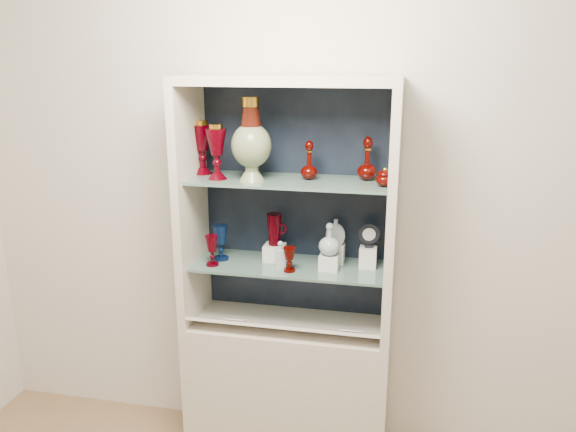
% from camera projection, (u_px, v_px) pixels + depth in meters
% --- Properties ---
extents(wall_back, '(3.50, 0.02, 2.80)m').
position_uv_depth(wall_back, '(297.00, 185.00, 2.82)').
color(wall_back, white).
rests_on(wall_back, ground).
extents(cabinet_base, '(1.00, 0.40, 0.75)m').
position_uv_depth(cabinet_base, '(288.00, 389.00, 2.89)').
color(cabinet_base, beige).
rests_on(cabinet_base, ground).
extents(cabinet_back_panel, '(0.98, 0.02, 1.15)m').
position_uv_depth(cabinet_back_panel, '(296.00, 201.00, 2.81)').
color(cabinet_back_panel, black).
rests_on(cabinet_back_panel, cabinet_base).
extents(cabinet_side_left, '(0.04, 0.40, 1.15)m').
position_uv_depth(cabinet_side_left, '(191.00, 206.00, 2.72)').
color(cabinet_side_left, beige).
rests_on(cabinet_side_left, cabinet_base).
extents(cabinet_side_right, '(0.04, 0.40, 1.15)m').
position_uv_depth(cabinet_side_right, '(392.00, 217.00, 2.53)').
color(cabinet_side_right, beige).
rests_on(cabinet_side_right, cabinet_base).
extents(cabinet_top_cap, '(1.00, 0.40, 0.04)m').
position_uv_depth(cabinet_top_cap, '(288.00, 81.00, 2.47)').
color(cabinet_top_cap, beige).
rests_on(cabinet_top_cap, cabinet_side_left).
extents(shelf_lower, '(0.92, 0.34, 0.01)m').
position_uv_depth(shelf_lower, '(289.00, 266.00, 2.72)').
color(shelf_lower, slate).
rests_on(shelf_lower, cabinet_side_left).
extents(shelf_upper, '(0.92, 0.34, 0.01)m').
position_uv_depth(shelf_upper, '(289.00, 181.00, 2.61)').
color(shelf_upper, slate).
rests_on(shelf_upper, cabinet_side_left).
extents(label_ledge, '(0.92, 0.17, 0.09)m').
position_uv_depth(label_ledge, '(283.00, 327.00, 2.67)').
color(label_ledge, beige).
rests_on(label_ledge, cabinet_base).
extents(label_card_0, '(0.10, 0.06, 0.03)m').
position_uv_depth(label_card_0, '(235.00, 320.00, 2.71)').
color(label_card_0, white).
rests_on(label_card_0, label_ledge).
extents(label_card_1, '(0.10, 0.06, 0.03)m').
position_uv_depth(label_card_1, '(351.00, 331.00, 2.60)').
color(label_card_1, white).
rests_on(label_card_1, label_ledge).
extents(pedestal_lamp_left, '(0.13, 0.13, 0.26)m').
position_uv_depth(pedestal_lamp_left, '(202.00, 147.00, 2.71)').
color(pedestal_lamp_left, '#410008').
rests_on(pedestal_lamp_left, shelf_upper).
extents(pedestal_lamp_right, '(0.11, 0.11, 0.26)m').
position_uv_depth(pedestal_lamp_right, '(217.00, 152.00, 2.59)').
color(pedestal_lamp_right, '#410008').
rests_on(pedestal_lamp_right, shelf_upper).
extents(enamel_urn, '(0.23, 0.23, 0.38)m').
position_uv_depth(enamel_urn, '(251.00, 139.00, 2.54)').
color(enamel_urn, '#104018').
rests_on(enamel_urn, shelf_upper).
extents(ruby_decanter_a, '(0.09, 0.09, 0.20)m').
position_uv_depth(ruby_decanter_a, '(309.00, 158.00, 2.59)').
color(ruby_decanter_a, '#440400').
rests_on(ruby_decanter_a, shelf_upper).
extents(ruby_decanter_b, '(0.11, 0.11, 0.21)m').
position_uv_depth(ruby_decanter_b, '(368.00, 157.00, 2.57)').
color(ruby_decanter_b, '#440400').
rests_on(ruby_decanter_b, shelf_upper).
extents(lidded_bowl, '(0.08, 0.08, 0.09)m').
position_uv_depth(lidded_bowl, '(385.00, 177.00, 2.46)').
color(lidded_bowl, '#440400').
rests_on(lidded_bowl, shelf_upper).
extents(cobalt_goblet, '(0.08, 0.08, 0.18)m').
position_uv_depth(cobalt_goblet, '(221.00, 243.00, 2.77)').
color(cobalt_goblet, '#091A3F').
rests_on(cobalt_goblet, shelf_lower).
extents(ruby_goblet_tall, '(0.07, 0.07, 0.15)m').
position_uv_depth(ruby_goblet_tall, '(212.00, 251.00, 2.69)').
color(ruby_goblet_tall, '#410008').
rests_on(ruby_goblet_tall, shelf_lower).
extents(ruby_goblet_small, '(0.06, 0.06, 0.12)m').
position_uv_depth(ruby_goblet_small, '(289.00, 259.00, 2.62)').
color(ruby_goblet_small, '#440400').
rests_on(ruby_goblet_small, shelf_lower).
extents(riser_ruby_pitcher, '(0.10, 0.10, 0.08)m').
position_uv_depth(riser_ruby_pitcher, '(275.00, 252.00, 2.77)').
color(riser_ruby_pitcher, silver).
rests_on(riser_ruby_pitcher, shelf_lower).
extents(ruby_pitcher, '(0.13, 0.09, 0.16)m').
position_uv_depth(ruby_pitcher, '(274.00, 229.00, 2.74)').
color(ruby_pitcher, '#410008').
rests_on(ruby_pitcher, riser_ruby_pitcher).
extents(clear_square_bottle, '(0.06, 0.06, 0.14)m').
position_uv_depth(clear_square_bottle, '(280.00, 255.00, 2.66)').
color(clear_square_bottle, '#9BAEB5').
rests_on(clear_square_bottle, shelf_lower).
extents(riser_flat_flask, '(0.09, 0.09, 0.09)m').
position_uv_depth(riser_flat_flask, '(335.00, 253.00, 2.74)').
color(riser_flat_flask, silver).
rests_on(riser_flat_flask, shelf_lower).
extents(flat_flask, '(0.10, 0.04, 0.13)m').
position_uv_depth(flat_flask, '(336.00, 232.00, 2.71)').
color(flat_flask, silver).
rests_on(flat_flask, riser_flat_flask).
extents(riser_clear_round_decanter, '(0.09, 0.09, 0.07)m').
position_uv_depth(riser_clear_round_decanter, '(329.00, 262.00, 2.65)').
color(riser_clear_round_decanter, silver).
rests_on(riser_clear_round_decanter, shelf_lower).
extents(clear_round_decanter, '(0.13, 0.13, 0.15)m').
position_uv_depth(clear_round_decanter, '(329.00, 240.00, 2.62)').
color(clear_round_decanter, '#9BAEB5').
rests_on(clear_round_decanter, riser_clear_round_decanter).
extents(riser_cameo_medallion, '(0.08, 0.08, 0.10)m').
position_uv_depth(riser_cameo_medallion, '(368.00, 257.00, 2.68)').
color(riser_cameo_medallion, silver).
rests_on(riser_cameo_medallion, shelf_lower).
extents(cameo_medallion, '(0.11, 0.06, 0.12)m').
position_uv_depth(cameo_medallion, '(369.00, 235.00, 2.65)').
color(cameo_medallion, black).
rests_on(cameo_medallion, riser_cameo_medallion).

